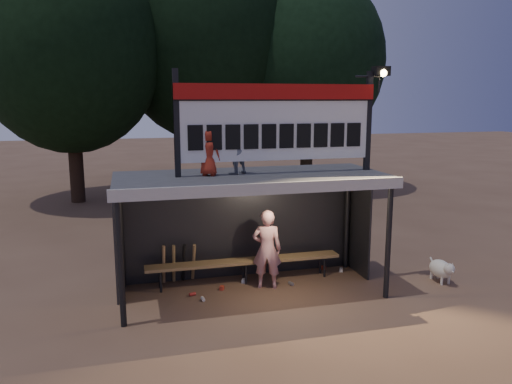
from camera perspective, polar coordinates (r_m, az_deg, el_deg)
ground at (r=9.89m, az=-0.55°, el=-11.36°), size 80.00×80.00×0.00m
player at (r=9.87m, az=1.25°, el=-6.54°), size 0.67×0.54×1.58m
child_a at (r=9.26m, az=-2.46°, el=5.01°), size 0.58×0.54×0.96m
child_b at (r=9.09m, az=-5.43°, el=4.50°), size 0.49×0.43×0.84m
dugout_shelter at (r=9.59m, az=-0.92°, el=-0.54°), size 5.10×2.08×2.32m
scoreboard_assembly at (r=9.33m, az=2.79°, el=8.28°), size 4.10×0.27×1.99m
bench at (r=10.25m, az=-1.31°, el=-7.99°), size 4.00×0.35×0.48m
tree_left at (r=19.07m, az=-20.67°, el=15.41°), size 6.46×6.46×9.27m
tree_mid at (r=20.80m, az=-5.87°, el=17.36°), size 7.22×7.22×10.36m
tree_right at (r=20.76m, az=5.98°, el=14.66°), size 6.08×6.08×8.72m
dog at (r=10.98m, az=20.45°, el=-8.24°), size 0.36×0.81×0.49m
bats at (r=10.30m, az=-8.82°, el=-8.04°), size 0.68×0.35×0.84m
litter at (r=10.27m, az=0.86°, el=-10.29°), size 3.43×1.16×0.08m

